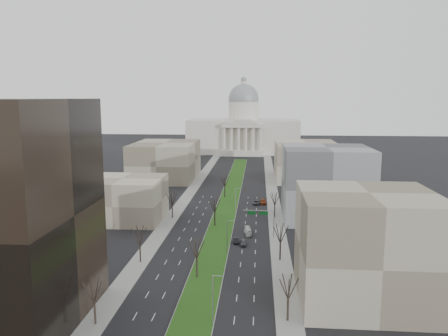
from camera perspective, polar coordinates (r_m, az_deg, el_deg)
The scene contains 28 objects.
ground at distance 177.55m, azimuth 0.74°, elevation -3.88°, with size 600.00×600.00×0.00m, color black.
median at distance 176.55m, azimuth 0.72°, elevation -3.92°, with size 8.00×222.03×0.20m.
sidewalk_left at distance 155.66m, azimuth -6.36°, elevation -5.79°, with size 5.00×330.00×0.15m, color gray.
sidewalk_right at distance 153.03m, azimuth 6.69°, elevation -6.06°, with size 5.00×330.00×0.15m, color gray.
capitol at distance 323.23m, azimuth 2.55°, elevation 4.96°, with size 80.00×46.00×55.00m.
building_beige_left at distance 148.36m, azimuth -13.04°, elevation -3.97°, with size 26.00×22.00×14.00m, color gray.
building_tan_right at distance 91.98m, azimuth 18.08°, elevation -9.78°, with size 26.00×24.00×22.00m, color #7A705E.
building_grey_right at distance 148.97m, azimuth 13.18°, elevation -1.95°, with size 28.00×26.00×24.00m, color #5B5D60.
building_far_left at distance 219.82m, azimuth -7.68°, elevation 0.97°, with size 30.00×40.00×18.00m, color #7A705E.
building_far_right at distance 221.02m, azimuth 10.64°, elevation 0.94°, with size 30.00×40.00×18.00m, color gray.
tree_left_near at distance 83.28m, azimuth -16.64°, elevation -15.00°, with size 5.10×5.10×9.18m.
tree_left_mid at distance 109.74m, azimuth -10.96°, elevation -8.58°, with size 5.40×5.40×9.72m.
tree_left_far at distance 147.30m, azimuth -6.81°, elevation -3.95°, with size 5.28×5.28×9.50m.
tree_right_near at distance 81.94m, azimuth 8.41°, elevation -15.05°, with size 5.16×5.16×9.29m.
tree_right_mid at distance 109.80m, azimuth 7.40°, elevation -8.39°, with size 5.52×5.52×9.94m.
tree_right_far at distance 148.53m, azimuth 6.66°, elevation -3.96°, with size 5.04×5.04×9.07m.
tree_median_a at distance 99.27m, azimuth -3.59°, elevation -10.36°, with size 5.40×5.40×9.72m.
tree_median_b at distance 137.32m, azimuth -1.22°, elevation -4.79°, with size 5.40×5.40×9.72m.
tree_median_c at distance 176.24m, azimuth 0.10°, elevation -1.65°, with size 5.40×5.40×9.72m.
streetlamp_median_a at distance 81.11m, azimuth -1.46°, elevation -16.68°, with size 1.90×0.20×9.16m.
streetlamp_median_b at distance 113.50m, azimuth 0.42°, elevation -8.97°, with size 1.90×0.20×9.16m.
streetlamp_median_c at distance 151.94m, azimuth 1.53°, elevation -4.27°, with size 1.90×0.20×9.16m.
mast_arm_signs at distance 127.25m, azimuth 5.32°, elevation -6.38°, with size 9.12×0.24×8.09m.
car_grey_near at distance 121.79m, azimuth 2.55°, elevation -9.71°, with size 1.75×4.35×1.48m, color #45474B.
car_black at distance 123.73m, azimuth 1.56°, elevation -9.43°, with size 1.42×4.08×1.34m, color black.
car_red at distance 167.93m, azimuth 5.14°, elevation -4.41°, with size 2.20×5.41×1.57m, color maroon.
car_grey_far at distance 166.99m, azimuth 4.22°, elevation -4.49°, with size 2.42×5.24×1.46m, color #414247.
box_van at distance 131.20m, azimuth 3.15°, elevation -8.22°, with size 1.58×6.76×1.88m, color white.
Camera 1 is at (11.59, -52.55, 40.23)m, focal length 35.00 mm.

